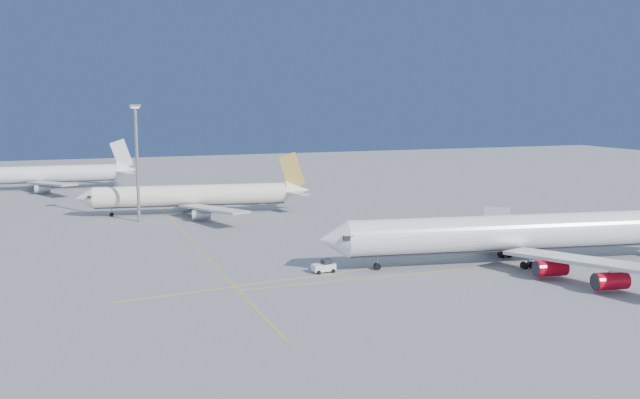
{
  "coord_description": "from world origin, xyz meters",
  "views": [
    {
      "loc": [
        -65.53,
        -120.54,
        29.99
      ],
      "look_at": [
        -9.94,
        30.39,
        7.0
      ],
      "focal_mm": 40.0,
      "sensor_mm": 36.0,
      "label": 1
    }
  ],
  "objects_px": {
    "airliner_etihad": "(197,195)",
    "pushback_tug": "(324,266)",
    "airliner_third": "(43,175)",
    "airliner_virgin": "(520,233)",
    "light_mast": "(137,153)"
  },
  "relations": [
    {
      "from": "airliner_etihad",
      "to": "airliner_third",
      "type": "relative_size",
      "value": 0.99
    },
    {
      "from": "pushback_tug",
      "to": "light_mast",
      "type": "bearing_deg",
      "value": 107.16
    },
    {
      "from": "airliner_virgin",
      "to": "airliner_etihad",
      "type": "height_order",
      "value": "airliner_virgin"
    },
    {
      "from": "airliner_virgin",
      "to": "pushback_tug",
      "type": "height_order",
      "value": "airliner_virgin"
    },
    {
      "from": "airliner_third",
      "to": "airliner_virgin",
      "type": "bearing_deg",
      "value": -57.55
    },
    {
      "from": "airliner_third",
      "to": "pushback_tug",
      "type": "bearing_deg",
      "value": -68.78
    },
    {
      "from": "airliner_third",
      "to": "light_mast",
      "type": "distance_m",
      "value": 78.88
    },
    {
      "from": "airliner_etihad",
      "to": "airliner_third",
      "type": "distance_m",
      "value": 77.39
    },
    {
      "from": "airliner_virgin",
      "to": "airliner_third",
      "type": "distance_m",
      "value": 166.01
    },
    {
      "from": "airliner_etihad",
      "to": "airliner_third",
      "type": "height_order",
      "value": "airliner_third"
    },
    {
      "from": "airliner_virgin",
      "to": "light_mast",
      "type": "height_order",
      "value": "light_mast"
    },
    {
      "from": "airliner_etihad",
      "to": "airliner_virgin",
      "type": "bearing_deg",
      "value": -51.24
    },
    {
      "from": "airliner_etihad",
      "to": "pushback_tug",
      "type": "distance_m",
      "value": 71.41
    },
    {
      "from": "pushback_tug",
      "to": "airliner_etihad",
      "type": "bearing_deg",
      "value": 93.2
    },
    {
      "from": "airliner_virgin",
      "to": "airliner_etihad",
      "type": "distance_m",
      "value": 88.63
    }
  ]
}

